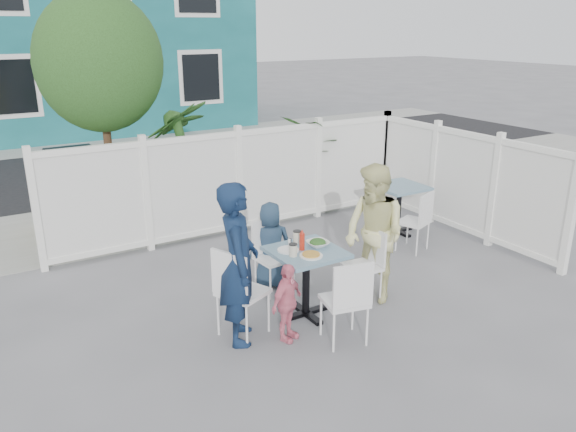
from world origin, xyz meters
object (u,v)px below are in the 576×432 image
chair_near (348,296)px  woman (374,234)px  boy (271,245)px  chair_right (368,259)px  utility_cabinet (75,190)px  man (238,264)px  chair_left (237,287)px  main_table (306,265)px  toddler (287,303)px  spare_table (399,196)px  chair_back (271,250)px

chair_near → woman: bearing=50.5°
boy → chair_right: bearing=156.6°
utility_cabinet → woman: woman is taller
chair_right → man: 1.73m
boy → chair_left: bearing=69.4°
main_table → toddler: (-0.45, -0.34, -0.18)m
chair_left → spare_table: bearing=89.9°
woman → spare_table: bearing=126.7°
man → woman: size_ratio=1.04×
boy → toddler: boy is taller
main_table → chair_near: chair_near is taller
chair_near → boy: size_ratio=0.86×
toddler → main_table: bearing=11.2°
chair_right → toddler: 1.33m
chair_left → man: 0.27m
chair_back → woman: 1.27m
main_table → chair_right: chair_right is taller
main_table → spare_table: main_table is taller
man → toddler: bearing=-99.3°
chair_right → man: bearing=94.6°
main_table → chair_back: bearing=90.6°
utility_cabinet → chair_near: utility_cabinet is taller
toddler → woman: bearing=-13.8°
spare_table → boy: boy is taller
main_table → toddler: size_ratio=0.93×
boy → chair_back: bearing=85.9°
woman → chair_left: bearing=-94.8°
chair_back → toddler: bearing=63.7°
chair_near → woman: woman is taller
chair_near → boy: 1.59m
spare_table → chair_right: chair_right is taller
main_table → man: (-0.85, -0.07, 0.24)m
chair_near → boy: (0.01, 1.59, -0.00)m
chair_back → main_table: bearing=85.7°
chair_back → chair_right: bearing=131.5°
spare_table → toddler: size_ratio=0.91×
chair_left → chair_near: 1.12m
chair_left → chair_back: (0.85, 0.82, -0.07)m
utility_cabinet → chair_near: (1.58, -5.12, -0.06)m
boy → toddler: size_ratio=1.28×
chair_near → boy: bearing=102.0°
chair_left → chair_back: chair_left is taller
chair_right → chair_back: 1.17m
utility_cabinet → chair_left: (0.71, -4.42, -0.03)m
man → toddler: size_ratio=2.00×
chair_right → chair_back: chair_back is taller
toddler → boy: bearing=42.1°
chair_left → chair_back: 1.18m
chair_back → man: bearing=40.4°
main_table → chair_near: bearing=-88.4°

